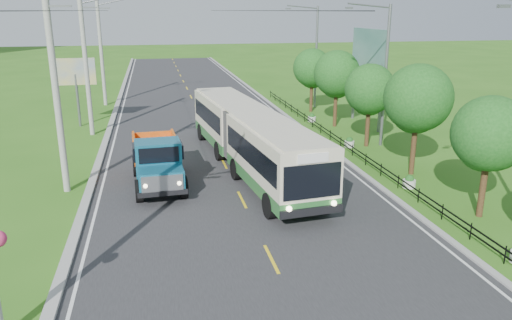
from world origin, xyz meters
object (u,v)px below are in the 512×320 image
object	(u,v)px
planter_far	(312,118)
billboard_right	(369,56)
pole_near	(56,89)
tree_fifth	(337,76)
dump_truck	(157,158)
bus	(250,135)
tree_fourth	(370,92)
tree_second	(489,137)
billboard_left	(75,76)
pole_far	(101,50)
streetlight_mid	(383,71)
planter_mid	(349,143)
tree_back	(312,70)
tree_third	(417,101)
pole_mid	(86,63)
planter_near	(409,182)
streetlight_far	(315,53)

from	to	relation	value
planter_far	billboard_right	distance (m)	6.58
pole_near	tree_fifth	distance (m)	21.31
dump_truck	bus	bearing A→B (deg)	16.50
tree_fourth	planter_far	world-z (taller)	tree_fourth
tree_second	bus	distance (m)	12.23
tree_fifth	billboard_left	bearing A→B (deg)	168.72
pole_far	streetlight_mid	xyz separation A→B (m)	(18.90, -19.00, -0.19)
planter_mid	tree_back	bearing A→B (deg)	84.09
planter_mid	tree_fifth	bearing A→B (deg)	78.44
tree_fifth	planter_mid	xyz separation A→B (m)	(-1.26, -6.14, -3.57)
pole_far	tree_third	size ratio (longest dim) A/B	1.67
tree_back	dump_truck	distance (m)	22.11
pole_near	dump_truck	world-z (taller)	pole_near
billboard_left	tree_back	bearing A→B (deg)	6.31
pole_mid	tree_fifth	xyz separation A→B (m)	(18.12, -0.86, -1.24)
tree_third	tree_fifth	xyz separation A→B (m)	(-0.00, 12.00, -0.13)
pole_mid	tree_third	world-z (taller)	pole_mid
planter_far	planter_near	bearing A→B (deg)	-90.00
dump_truck	streetlight_mid	bearing A→B (deg)	16.30
pole_far	planter_near	bearing A→B (deg)	-58.01
streetlight_far	planter_near	world-z (taller)	streetlight_far
tree_fourth	planter_near	distance (m)	8.87
pole_near	streetlight_far	bearing A→B (deg)	45.14
streetlight_far	billboard_right	world-z (taller)	streetlight_far
planter_mid	dump_truck	bearing A→B (deg)	-157.72
streetlight_mid	planter_near	xyz separation A→B (m)	(-2.04, -8.00, -4.62)
tree_fifth	planter_far	xyz separation A→B (m)	(-1.26, 1.86, -3.57)
tree_fifth	dump_truck	xyz separation A→B (m)	(-13.68, -11.23, -2.40)
tree_third	planter_mid	bearing A→B (deg)	102.10
streetlight_mid	tree_fifth	bearing A→B (deg)	97.29
planter_near	bus	bearing A→B (deg)	147.11
dump_truck	pole_far	bearing A→B (deg)	97.36
tree_second	streetlight_mid	bearing A→B (deg)	86.21
bus	billboard_left	bearing A→B (deg)	122.97
planter_near	pole_mid	bearing A→B (deg)	138.35
tree_back	billboard_left	bearing A→B (deg)	-173.69
tree_third	pole_near	bearing A→B (deg)	177.29
pole_mid	pole_far	world-z (taller)	same
tree_fifth	streetlight_far	bearing A→B (deg)	84.29
tree_second	tree_third	world-z (taller)	tree_third
pole_near	pole_far	size ratio (longest dim) A/B	1.00
tree_second	planter_far	distance (m)	20.16
tree_third	tree_fifth	bearing A→B (deg)	90.00
tree_second	streetlight_mid	size ratio (longest dim) A/B	0.58
tree_fourth	planter_far	bearing A→B (deg)	99.08
tree_fourth	tree_back	bearing A→B (deg)	90.00
tree_second	billboard_left	xyz separation A→B (m)	(-19.36, 21.86, 0.35)
bus	dump_truck	xyz separation A→B (m)	(-5.11, -1.82, -0.54)
bus	tree_fourth	bearing A→B (deg)	15.58
streetlight_mid	planter_far	distance (m)	9.46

